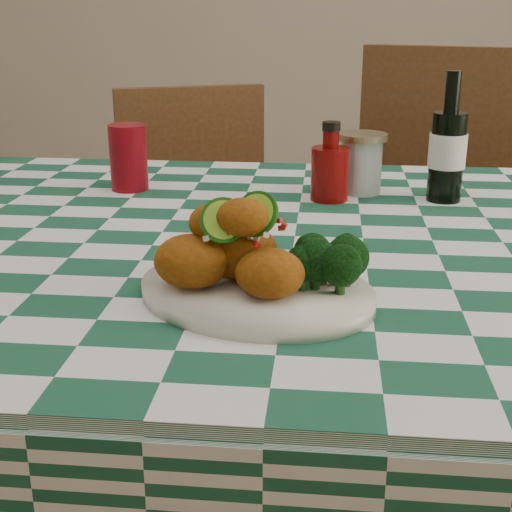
# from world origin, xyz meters

# --- Properties ---
(dining_table) EXTENTS (1.66, 1.06, 0.79)m
(dining_table) POSITION_xyz_m (0.00, 0.00, 0.39)
(dining_table) COLOR #1A513A
(dining_table) RESTS_ON ground
(plate) EXTENTS (0.35, 0.31, 0.02)m
(plate) POSITION_xyz_m (-0.03, -0.25, 0.80)
(plate) COLOR silver
(plate) RESTS_ON dining_table
(fried_chicken_pile) EXTENTS (0.17, 0.12, 0.11)m
(fried_chicken_pile) POSITION_xyz_m (-0.05, -0.25, 0.86)
(fried_chicken_pile) COLOR #91500E
(fried_chicken_pile) RESTS_ON plate
(broccoli_side) EXTENTS (0.08, 0.08, 0.06)m
(broccoli_side) POSITION_xyz_m (0.05, -0.24, 0.83)
(broccoli_side) COLOR black
(broccoli_side) RESTS_ON plate
(red_tumbler) EXTENTS (0.07, 0.07, 0.12)m
(red_tumbler) POSITION_xyz_m (-0.33, 0.26, 0.85)
(red_tumbler) COLOR maroon
(red_tumbler) RESTS_ON dining_table
(ketchup_bottle) EXTENTS (0.08, 0.08, 0.14)m
(ketchup_bottle) POSITION_xyz_m (0.05, 0.22, 0.86)
(ketchup_bottle) COLOR #690605
(ketchup_bottle) RESTS_ON dining_table
(mason_jar) EXTENTS (0.10, 0.10, 0.11)m
(mason_jar) POSITION_xyz_m (0.11, 0.28, 0.84)
(mason_jar) COLOR #B2BCBA
(mason_jar) RESTS_ON dining_table
(beer_bottle) EXTENTS (0.07, 0.07, 0.23)m
(beer_bottle) POSITION_xyz_m (0.25, 0.23, 0.90)
(beer_bottle) COLOR black
(beer_bottle) RESTS_ON dining_table
(wooden_chair_left) EXTENTS (0.54, 0.55, 0.90)m
(wooden_chair_left) POSITION_xyz_m (-0.27, 0.75, 0.45)
(wooden_chair_left) COLOR #472814
(wooden_chair_left) RESTS_ON ground
(wooden_chair_right) EXTENTS (0.58, 0.60, 1.02)m
(wooden_chair_right) POSITION_xyz_m (0.30, 0.69, 0.51)
(wooden_chair_right) COLOR #472814
(wooden_chair_right) RESTS_ON ground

